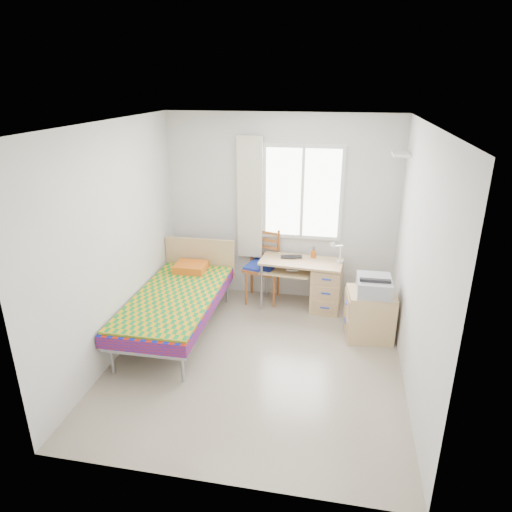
{
  "coord_description": "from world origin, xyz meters",
  "views": [
    {
      "loc": [
        0.82,
        -4.36,
        2.98
      ],
      "look_at": [
        -0.12,
        0.55,
        1.05
      ],
      "focal_mm": 32.0,
      "sensor_mm": 36.0,
      "label": 1
    }
  ],
  "objects_px": {
    "desk": "(321,283)",
    "printer": "(374,285)",
    "bed": "(178,298)",
    "cabinet": "(369,314)",
    "chair": "(264,262)"
  },
  "relations": [
    {
      "from": "desk",
      "to": "printer",
      "type": "relative_size",
      "value": 2.44
    },
    {
      "from": "desk",
      "to": "chair",
      "type": "bearing_deg",
      "value": 174.15
    },
    {
      "from": "desk",
      "to": "chair",
      "type": "height_order",
      "value": "chair"
    },
    {
      "from": "chair",
      "to": "bed",
      "type": "bearing_deg",
      "value": -113.33
    },
    {
      "from": "chair",
      "to": "printer",
      "type": "relative_size",
      "value": 2.17
    },
    {
      "from": "cabinet",
      "to": "printer",
      "type": "bearing_deg",
      "value": -55.17
    },
    {
      "from": "desk",
      "to": "printer",
      "type": "height_order",
      "value": "printer"
    },
    {
      "from": "desk",
      "to": "cabinet",
      "type": "bearing_deg",
      "value": -41.48
    },
    {
      "from": "bed",
      "to": "desk",
      "type": "height_order",
      "value": "bed"
    },
    {
      "from": "cabinet",
      "to": "bed",
      "type": "bearing_deg",
      "value": -179.29
    },
    {
      "from": "desk",
      "to": "bed",
      "type": "bearing_deg",
      "value": -146.98
    },
    {
      "from": "bed",
      "to": "desk",
      "type": "relative_size",
      "value": 1.85
    },
    {
      "from": "desk",
      "to": "cabinet",
      "type": "relative_size",
      "value": 1.87
    },
    {
      "from": "printer",
      "to": "bed",
      "type": "bearing_deg",
      "value": -174.53
    },
    {
      "from": "bed",
      "to": "printer",
      "type": "xyz_separation_m",
      "value": [
        2.37,
        0.27,
        0.26
      ]
    }
  ]
}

